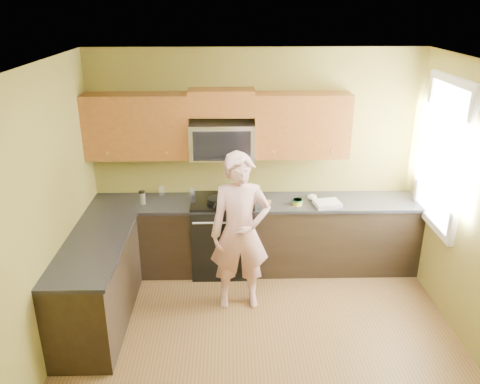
{
  "coord_description": "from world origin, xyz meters",
  "views": [
    {
      "loc": [
        -0.31,
        -3.69,
        3.21
      ],
      "look_at": [
        -0.2,
        1.3,
        1.2
      ],
      "focal_mm": 36.04,
      "sensor_mm": 36.0,
      "label": 1
    }
  ],
  "objects_px": {
    "butter_tub": "(297,205)",
    "travel_mug": "(143,204)",
    "woman": "(240,233)",
    "microwave": "(222,157)",
    "frying_pan": "(217,202)",
    "stove": "(223,235)"
  },
  "relations": [
    {
      "from": "butter_tub",
      "to": "travel_mug",
      "type": "relative_size",
      "value": 0.74
    },
    {
      "from": "woman",
      "to": "butter_tub",
      "type": "bearing_deg",
      "value": 40.12
    },
    {
      "from": "microwave",
      "to": "butter_tub",
      "type": "bearing_deg",
      "value": -14.76
    },
    {
      "from": "woman",
      "to": "frying_pan",
      "type": "relative_size",
      "value": 4.28
    },
    {
      "from": "frying_pan",
      "to": "travel_mug",
      "type": "distance_m",
      "value": 0.89
    },
    {
      "from": "stove",
      "to": "frying_pan",
      "type": "relative_size",
      "value": 2.3
    },
    {
      "from": "woman",
      "to": "travel_mug",
      "type": "relative_size",
      "value": 10.74
    },
    {
      "from": "stove",
      "to": "woman",
      "type": "distance_m",
      "value": 0.88
    },
    {
      "from": "stove",
      "to": "butter_tub",
      "type": "distance_m",
      "value": 1.0
    },
    {
      "from": "stove",
      "to": "travel_mug",
      "type": "bearing_deg",
      "value": -177.8
    },
    {
      "from": "woman",
      "to": "travel_mug",
      "type": "xyz_separation_m",
      "value": [
        -1.15,
        0.72,
        0.03
      ]
    },
    {
      "from": "frying_pan",
      "to": "microwave",
      "type": "bearing_deg",
      "value": 76.37
    },
    {
      "from": "butter_tub",
      "to": "travel_mug",
      "type": "xyz_separation_m",
      "value": [
        -1.85,
        0.07,
        0.0
      ]
    },
    {
      "from": "stove",
      "to": "butter_tub",
      "type": "xyz_separation_m",
      "value": [
        0.89,
        -0.11,
        0.45
      ]
    },
    {
      "from": "butter_tub",
      "to": "travel_mug",
      "type": "height_order",
      "value": "travel_mug"
    },
    {
      "from": "microwave",
      "to": "woman",
      "type": "xyz_separation_m",
      "value": [
        0.19,
        -0.88,
        -0.56
      ]
    },
    {
      "from": "butter_tub",
      "to": "microwave",
      "type": "bearing_deg",
      "value": 165.24
    },
    {
      "from": "stove",
      "to": "woman",
      "type": "relative_size",
      "value": 0.54
    },
    {
      "from": "microwave",
      "to": "stove",
      "type": "bearing_deg",
      "value": -90.0
    },
    {
      "from": "frying_pan",
      "to": "butter_tub",
      "type": "height_order",
      "value": "frying_pan"
    },
    {
      "from": "stove",
      "to": "woman",
      "type": "xyz_separation_m",
      "value": [
        0.19,
        -0.76,
        0.41
      ]
    },
    {
      "from": "woman",
      "to": "butter_tub",
      "type": "relative_size",
      "value": 14.44
    }
  ]
}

